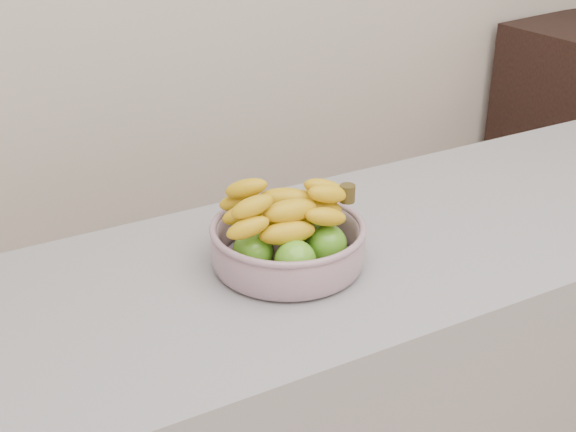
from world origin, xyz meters
name	(u,v)px	position (x,y,z in m)	size (l,w,h in m)	color
counter	(376,416)	(0.00, 0.79, 0.45)	(2.00, 0.60, 0.90)	gray
cabinet	(567,139)	(1.62, 1.78, 0.46)	(0.51, 0.41, 0.93)	black
fruit_bowl	(288,240)	(-0.22, 0.79, 0.95)	(0.28, 0.28, 0.15)	#A4B2C5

